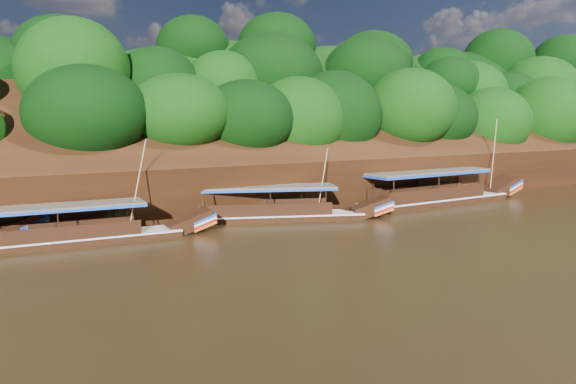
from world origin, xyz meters
The scene contains 6 objects.
ground centered at (0.00, 0.00, 0.00)m, with size 160.00×160.00×0.00m, color black.
riverbank centered at (-0.01, 22.73, 1.89)m, with size 120.00×30.06×19.40m.
boat_0 centered at (12.63, 7.76, 0.61)m, with size 16.66×3.22×7.07m.
boat_1 centered at (-1.31, 7.85, 0.52)m, with size 13.06×6.48×5.23m.
boat_2 centered at (-14.32, 7.49, 0.49)m, with size 13.89×2.72×5.98m.
reeds centered at (-3.20, 9.56, 0.91)m, with size 48.72×2.54×2.27m.
Camera 1 is at (-19.73, -23.91, 6.93)m, focal length 35.00 mm.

